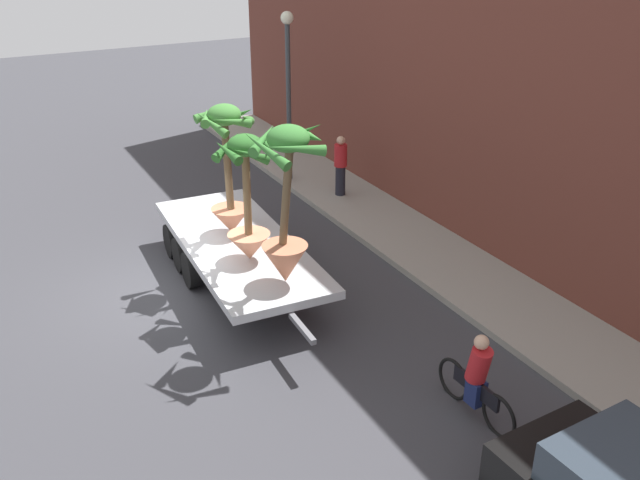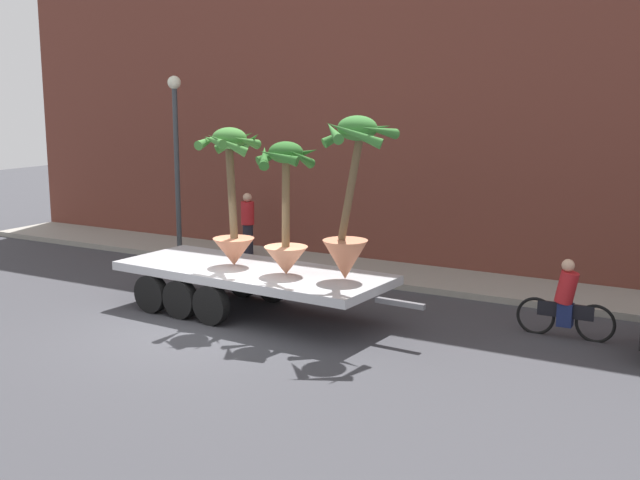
# 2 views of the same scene
# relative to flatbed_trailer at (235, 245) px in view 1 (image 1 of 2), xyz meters

# --- Properties ---
(ground_plane) EXTENTS (60.00, 60.00, 0.00)m
(ground_plane) POSITION_rel_flatbed_trailer_xyz_m (0.00, -1.64, -0.76)
(ground_plane) COLOR #38383D
(sidewalk) EXTENTS (24.00, 2.20, 0.15)m
(sidewalk) POSITION_rel_flatbed_trailer_xyz_m (0.00, 4.46, -0.69)
(sidewalk) COLOR gray
(sidewalk) RESTS_ON ground
(building_facade) EXTENTS (24.00, 1.20, 9.42)m
(building_facade) POSITION_rel_flatbed_trailer_xyz_m (0.00, 6.16, 3.95)
(building_facade) COLOR brown
(building_facade) RESTS_ON ground
(flatbed_trailer) EXTENTS (6.90, 2.54, 0.98)m
(flatbed_trailer) POSITION_rel_flatbed_trailer_xyz_m (0.00, 0.00, 0.00)
(flatbed_trailer) COLOR #B7BABF
(flatbed_trailer) RESTS_ON ground
(potted_palm_rear) EXTENTS (1.27, 1.29, 2.64)m
(potted_palm_rear) POSITION_rel_flatbed_trailer_xyz_m (1.16, -0.11, 1.48)
(potted_palm_rear) COLOR tan
(potted_palm_rear) RESTS_ON flatbed_trailer
(potted_palm_middle) EXTENTS (1.54, 1.59, 3.16)m
(potted_palm_middle) POSITION_rel_flatbed_trailer_xyz_m (2.48, 0.11, 1.72)
(potted_palm_middle) COLOR #C17251
(potted_palm_middle) RESTS_ON flatbed_trailer
(potted_palm_front) EXTENTS (1.29, 1.38, 2.87)m
(potted_palm_front) POSITION_rel_flatbed_trailer_xyz_m (-0.26, 0.05, 1.67)
(potted_palm_front) COLOR #C17251
(potted_palm_front) RESTS_ON flatbed_trailer
(cyclist) EXTENTS (1.84, 0.35, 1.54)m
(cyclist) POSITION_rel_flatbed_trailer_xyz_m (6.27, 1.62, -0.09)
(cyclist) COLOR black
(cyclist) RESTS_ON ground
(pedestrian_near_gate) EXTENTS (0.36, 0.36, 1.71)m
(pedestrian_near_gate) POSITION_rel_flatbed_trailer_xyz_m (-2.90, 4.34, 0.28)
(pedestrian_near_gate) COLOR black
(pedestrian_near_gate) RESTS_ON sidewalk
(street_lamp) EXTENTS (0.36, 0.36, 4.83)m
(street_lamp) POSITION_rel_flatbed_trailer_xyz_m (-4.75, 3.66, 2.47)
(street_lamp) COLOR #383D42
(street_lamp) RESTS_ON sidewalk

